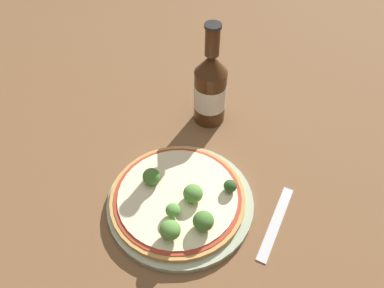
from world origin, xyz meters
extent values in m
plane|color=brown|center=(0.00, 0.00, 0.00)|extent=(3.00, 3.00, 0.00)
cylinder|color=#A3B293|center=(0.01, 0.00, 0.01)|extent=(0.27, 0.27, 0.01)
cylinder|color=tan|center=(0.01, 0.00, 0.02)|extent=(0.24, 0.24, 0.01)
cylinder|color=#A83823|center=(0.01, 0.00, 0.02)|extent=(0.23, 0.23, 0.00)
cylinder|color=beige|center=(0.01, 0.00, 0.02)|extent=(0.22, 0.22, 0.00)
cylinder|color=#89A866|center=(0.04, 0.00, 0.03)|extent=(0.01, 0.01, 0.01)
ellipsoid|color=#568E3D|center=(0.04, 0.00, 0.04)|extent=(0.03, 0.03, 0.03)
cylinder|color=#89A866|center=(0.10, 0.04, 0.03)|extent=(0.01, 0.01, 0.01)
ellipsoid|color=#2D5123|center=(0.10, 0.04, 0.04)|extent=(0.02, 0.02, 0.02)
cylinder|color=#89A866|center=(0.02, -0.08, 0.03)|extent=(0.01, 0.01, 0.01)
ellipsoid|color=#568E3D|center=(0.02, -0.08, 0.05)|extent=(0.03, 0.03, 0.03)
cylinder|color=#89A866|center=(-0.05, 0.02, 0.03)|extent=(0.01, 0.01, 0.01)
ellipsoid|color=#477A33|center=(-0.05, 0.02, 0.04)|extent=(0.03, 0.03, 0.03)
cylinder|color=#89A866|center=(0.01, -0.04, 0.03)|extent=(0.01, 0.01, 0.01)
ellipsoid|color=#568E3D|center=(0.01, -0.04, 0.04)|extent=(0.03, 0.03, 0.02)
cylinder|color=#89A866|center=(0.07, -0.05, 0.03)|extent=(0.01, 0.01, 0.01)
ellipsoid|color=#477A33|center=(0.07, -0.05, 0.04)|extent=(0.04, 0.04, 0.03)
cylinder|color=#472814|center=(0.01, 0.24, 0.06)|extent=(0.07, 0.07, 0.13)
cylinder|color=silver|center=(0.01, 0.24, 0.07)|extent=(0.07, 0.07, 0.06)
cone|color=#472814|center=(0.01, 0.24, 0.15)|extent=(0.07, 0.07, 0.04)
cylinder|color=#472814|center=(0.01, 0.24, 0.20)|extent=(0.03, 0.03, 0.06)
cylinder|color=black|center=(0.01, 0.24, 0.23)|extent=(0.03, 0.03, 0.01)
cube|color=silver|center=(0.19, 0.01, 0.00)|extent=(0.05, 0.16, 0.00)
camera|label=1|loc=(0.13, -0.36, 0.58)|focal=35.00mm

